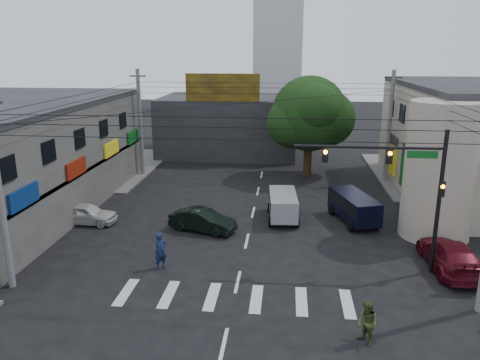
% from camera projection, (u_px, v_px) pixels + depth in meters
% --- Properties ---
extents(ground, '(160.00, 160.00, 0.00)m').
position_uv_depth(ground, '(244.00, 256.00, 25.27)').
color(ground, black).
rests_on(ground, ground).
extents(sidewalk_far_left, '(16.00, 16.00, 0.15)m').
position_uv_depth(sidewalk_far_left, '(73.00, 166.00, 44.26)').
color(sidewalk_far_left, '#514F4C').
rests_on(sidewalk_far_left, ground).
extents(sidewalk_far_right, '(16.00, 16.00, 0.15)m').
position_uv_depth(sidewalk_far_right, '(468.00, 176.00, 40.74)').
color(sidewalk_far_right, '#514F4C').
rests_on(sidewalk_far_right, ground).
extents(corner_column, '(4.00, 4.00, 8.00)m').
position_uv_depth(corner_column, '(440.00, 171.00, 26.96)').
color(corner_column, gray).
rests_on(corner_column, ground).
extents(building_far, '(14.00, 10.00, 6.00)m').
position_uv_depth(building_far, '(229.00, 125.00, 49.77)').
color(building_far, '#232326').
rests_on(building_far, ground).
extents(billboard, '(7.00, 0.30, 2.60)m').
position_uv_depth(billboard, '(223.00, 88.00, 43.92)').
color(billboard, olive).
rests_on(billboard, building_far).
extents(street_tree, '(6.40, 6.40, 8.70)m').
position_uv_depth(street_tree, '(309.00, 114.00, 39.70)').
color(street_tree, black).
rests_on(street_tree, ground).
extents(traffic_gantry, '(7.10, 0.35, 7.20)m').
position_uv_depth(traffic_gantry, '(405.00, 178.00, 22.25)').
color(traffic_gantry, black).
rests_on(traffic_gantry, ground).
extents(utility_pole_far_left, '(0.32, 0.32, 9.20)m').
position_uv_depth(utility_pole_far_left, '(140.00, 123.00, 40.40)').
color(utility_pole_far_left, '#59595B').
rests_on(utility_pole_far_left, ground).
extents(utility_pole_far_right, '(0.32, 0.32, 9.20)m').
position_uv_depth(utility_pole_far_right, '(389.00, 127.00, 38.34)').
color(utility_pole_far_right, '#59595B').
rests_on(utility_pole_far_right, ground).
extents(dark_sedan, '(3.83, 4.94, 1.35)m').
position_uv_depth(dark_sedan, '(203.00, 220.00, 28.55)').
color(dark_sedan, black).
rests_on(dark_sedan, ground).
extents(white_compact, '(1.92, 4.04, 1.33)m').
position_uv_depth(white_compact, '(86.00, 214.00, 29.78)').
color(white_compact, beige).
rests_on(white_compact, ground).
extents(maroon_sedan, '(2.51, 5.36, 1.51)m').
position_uv_depth(maroon_sedan, '(450.00, 255.00, 23.53)').
color(maroon_sedan, '#4F0B16').
rests_on(maroon_sedan, ground).
extents(silver_minivan, '(4.27, 2.23, 1.74)m').
position_uv_depth(silver_minivan, '(283.00, 207.00, 30.47)').
color(silver_minivan, '#A8ABB0').
rests_on(silver_minivan, ground).
extents(navy_van, '(5.50, 4.30, 1.81)m').
position_uv_depth(navy_van, '(354.00, 209.00, 30.00)').
color(navy_van, black).
rests_on(navy_van, ground).
extents(traffic_officer, '(1.16, 1.16, 1.91)m').
position_uv_depth(traffic_officer, '(161.00, 251.00, 23.51)').
color(traffic_officer, '#121D3F').
rests_on(traffic_officer, ground).
extents(pedestrian_olive, '(1.46, 1.45, 1.74)m').
position_uv_depth(pedestrian_olive, '(367.00, 324.00, 17.45)').
color(pedestrian_olive, '#3C441F').
rests_on(pedestrian_olive, ground).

